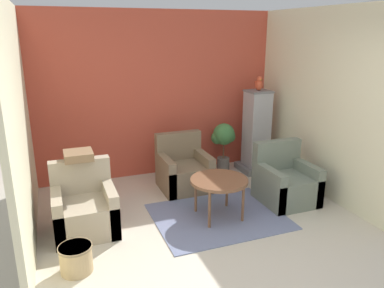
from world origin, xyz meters
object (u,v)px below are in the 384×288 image
armchair_middle (184,171)px  coffee_table (219,182)px  birdcage (256,134)px  parrot (259,84)px  armchair_left (85,209)px  wicker_basket (76,258)px  armchair_right (285,183)px  potted_plant (224,139)px

armchair_middle → coffee_table: bearing=-84.3°
birdcage → parrot: bearing=90.0°
armchair_left → armchair_middle: same height
coffee_table → wicker_basket: coffee_table is taller
coffee_table → birdcage: size_ratio=0.53×
wicker_basket → armchair_middle: bearing=42.8°
coffee_table → wicker_basket: 1.94m
armchair_right → wicker_basket: armchair_right is taller
armchair_left → wicker_basket: bearing=-102.0°
coffee_table → armchair_right: size_ratio=0.89×
parrot → potted_plant: 1.09m
armchair_left → armchair_right: (2.74, -0.17, 0.00)m
coffee_table → birdcage: 1.90m
armchair_middle → birdcage: birdcage is taller
armchair_middle → armchair_left: bearing=-153.3°
birdcage → coffee_table: bearing=-134.4°
armchair_right → armchair_middle: bearing=141.4°
armchair_right → armchair_middle: (-1.19, 0.95, 0.00)m
armchair_left → potted_plant: (2.45, 1.25, 0.30)m
armchair_right → birdcage: size_ratio=0.60×
armchair_left → parrot: bearing=19.9°
armchair_middle → wicker_basket: (-1.73, -1.60, -0.12)m
coffee_table → armchair_left: armchair_left is taller
potted_plant → armchair_middle: bearing=-152.2°
coffee_table → birdcage: (1.32, 1.35, 0.16)m
birdcage → potted_plant: birdcage is taller
armchair_middle → potted_plant: bearing=27.8°
armchair_middle → potted_plant: potted_plant is taller
coffee_table → parrot: (1.32, 1.35, 1.03)m
coffee_table → armchair_right: (1.09, 0.10, -0.21)m
armchair_middle → wicker_basket: size_ratio=2.47×
armchair_left → armchair_middle: bearing=26.7°
armchair_left → potted_plant: bearing=27.1°
armchair_left → armchair_middle: 1.74m
coffee_table → armchair_middle: (-0.11, 1.05, -0.21)m
birdcage → potted_plant: (-0.53, 0.17, -0.08)m
potted_plant → coffee_table: bearing=-117.3°
coffee_table → wicker_basket: bearing=-163.4°
parrot → coffee_table: bearing=-134.3°
armchair_middle → birdcage: size_ratio=0.60×
birdcage → parrot: size_ratio=5.75×
coffee_table → armchair_left: size_ratio=0.89×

